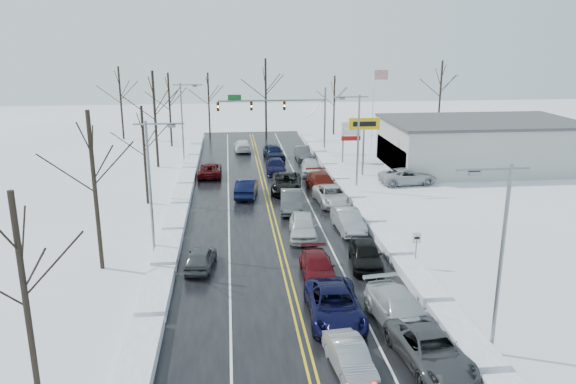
{
  "coord_description": "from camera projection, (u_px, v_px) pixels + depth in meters",
  "views": [
    {
      "loc": [
        -3.31,
        -39.87,
        14.31
      ],
      "look_at": [
        1.12,
        1.55,
        2.5
      ],
      "focal_mm": 35.0,
      "sensor_mm": 36.0,
      "label": 1
    }
  ],
  "objects": [
    {
      "name": "queued_car_5",
      "position": [
        291.0,
        210.0,
        47.02
      ],
      "size": [
        2.23,
        5.16,
        1.65
      ],
      "primitive_type": "imported",
      "rotation": [
        0.0,
        0.0,
        -0.1
      ],
      "color": "#3C3F41",
      "rests_on": "ground"
    },
    {
      "name": "parked_car_2",
      "position": [
        391.0,
        163.0,
        64.16
      ],
      "size": [
        2.14,
        4.22,
        1.38
      ],
      "primitive_type": "imported",
      "rotation": [
        0.0,
        0.0,
        3.27
      ],
      "color": "black",
      "rests_on": "ground"
    },
    {
      "name": "queued_car_14",
      "position": [
        332.0,
        204.0,
        48.79
      ],
      "size": [
        2.87,
        5.66,
        1.53
      ],
      "primitive_type": "imported",
      "rotation": [
        0.0,
        0.0,
        0.06
      ],
      "color": "silver",
      "rests_on": "ground"
    },
    {
      "name": "tree_left_e",
      "position": [
        169.0,
        95.0,
        71.99
      ],
      "size": [
        3.8,
        3.8,
        9.5
      ],
      "color": "#2D231C",
      "rests_on": "ground"
    },
    {
      "name": "oncoming_car_3",
      "position": [
        201.0,
        268.0,
        35.48
      ],
      "size": [
        2.16,
        4.25,
        1.39
      ],
      "primitive_type": "imported",
      "rotation": [
        0.0,
        0.0,
        3.01
      ],
      "color": "#444649",
      "rests_on": "ground"
    },
    {
      "name": "tree_left_d",
      "position": [
        154.0,
        101.0,
        60.28
      ],
      "size": [
        4.2,
        4.2,
        10.5
      ],
      "color": "#2D231C",
      "rests_on": "ground"
    },
    {
      "name": "queued_car_10",
      "position": [
        429.0,
        365.0,
        25.11
      ],
      "size": [
        3.14,
        5.75,
        1.53
      ],
      "primitive_type": "imported",
      "rotation": [
        0.0,
        0.0,
        0.11
      ],
      "color": "#3D4042",
      "rests_on": "ground"
    },
    {
      "name": "tires_plus_sign",
      "position": [
        364.0,
        128.0,
        57.4
      ],
      "size": [
        3.2,
        0.34,
        6.0
      ],
      "color": "slate",
      "rests_on": "ground"
    },
    {
      "name": "queued_car_6",
      "position": [
        286.0,
        191.0,
        52.73
      ],
      "size": [
        3.44,
        6.25,
        1.66
      ],
      "primitive_type": "imported",
      "rotation": [
        0.0,
        0.0,
        -0.12
      ],
      "color": "black",
      "rests_on": "ground"
    },
    {
      "name": "queued_car_12",
      "position": [
        365.0,
        266.0,
        35.82
      ],
      "size": [
        2.47,
        4.97,
        1.63
      ],
      "primitive_type": "imported",
      "rotation": [
        0.0,
        0.0,
        -0.12
      ],
      "color": "black",
      "rests_on": "ground"
    },
    {
      "name": "snow_bank_left",
      "position": [
        176.0,
        225.0,
        43.52
      ],
      "size": [
        1.59,
        72.0,
        0.65
      ],
      "primitive_type": "cube",
      "color": "white",
      "rests_on": "ground"
    },
    {
      "name": "tree_far_c",
      "position": [
        266.0,
        83.0,
        77.8
      ],
      "size": [
        4.4,
        4.4,
        11.0
      ],
      "color": "#2D231C",
      "rests_on": "ground"
    },
    {
      "name": "tree_left_b",
      "position": [
        92.0,
        160.0,
        33.56
      ],
      "size": [
        4.0,
        4.0,
        10.0
      ],
      "color": "#2D231C",
      "rests_on": "ground"
    },
    {
      "name": "parked_car_0",
      "position": [
        407.0,
        184.0,
        55.23
      ],
      "size": [
        5.8,
        3.01,
        1.56
      ],
      "primitive_type": "imported",
      "rotation": [
        0.0,
        0.0,
        1.65
      ],
      "color": "#ADB1B6",
      "rests_on": "ground"
    },
    {
      "name": "oncoming_car_1",
      "position": [
        210.0,
        176.0,
        58.19
      ],
      "size": [
        2.41,
        5.16,
        1.43
      ],
      "primitive_type": "imported",
      "rotation": [
        0.0,
        0.0,
        3.13
      ],
      "color": "#44090B",
      "rests_on": "ground"
    },
    {
      "name": "oncoming_car_2",
      "position": [
        243.0,
        151.0,
        70.71
      ],
      "size": [
        2.12,
        4.97,
        1.43
      ],
      "primitive_type": "imported",
      "rotation": [
        0.0,
        0.0,
        3.17
      ],
      "color": "white",
      "rests_on": "ground"
    },
    {
      "name": "queued_car_3",
      "position": [
        318.0,
        278.0,
        34.09
      ],
      "size": [
        2.05,
        4.82,
        1.39
      ],
      "primitive_type": "imported",
      "rotation": [
        0.0,
        0.0,
        -0.02
      ],
      "color": "#4D0A10",
      "rests_on": "ground"
    },
    {
      "name": "streetlight_nw",
      "position": [
        184.0,
        116.0,
        63.05
      ],
      "size": [
        3.2,
        0.25,
        9.0
      ],
      "color": "slate",
      "rests_on": "ground"
    },
    {
      "name": "dealership_building",
      "position": [
        480.0,
        144.0,
        61.33
      ],
      "size": [
        20.4,
        12.4,
        5.3
      ],
      "color": "#A9AAA5",
      "rests_on": "ground"
    },
    {
      "name": "flagpole",
      "position": [
        374.0,
        102.0,
        71.02
      ],
      "size": [
        1.87,
        1.2,
        10.0
      ],
      "color": "silver",
      "rests_on": "ground"
    },
    {
      "name": "queued_car_17",
      "position": [
        303.0,
        159.0,
        66.05
      ],
      "size": [
        1.62,
        4.59,
        1.51
      ],
      "primitive_type": "imported",
      "rotation": [
        0.0,
        0.0,
        -0.0
      ],
      "color": "#3F4144",
      "rests_on": "ground"
    },
    {
      "name": "streetlight_se",
      "position": [
        498.0,
        247.0,
        24.56
      ],
      "size": [
        3.2,
        0.25,
        9.0
      ],
      "color": "slate",
      "rests_on": "ground"
    },
    {
      "name": "tree_far_b",
      "position": [
        208.0,
        92.0,
        79.28
      ],
      "size": [
        3.6,
        3.6,
        9.0
      ],
      "color": "#2D231C",
      "rests_on": "ground"
    },
    {
      "name": "queued_car_8",
      "position": [
        274.0,
        159.0,
        66.1
      ],
      "size": [
        2.57,
        5.24,
        1.72
      ],
      "primitive_type": "imported",
      "rotation": [
        0.0,
        0.0,
        0.11
      ],
      "color": "black",
      "rests_on": "ground"
    },
    {
      "name": "ground",
      "position": [
        276.0,
        230.0,
        42.38
      ],
      "size": [
        160.0,
        160.0,
        0.0
      ],
      "primitive_type": "plane",
      "color": "white",
      "rests_on": "ground"
    },
    {
      "name": "traffic_signal_mast",
      "position": [
        284.0,
        109.0,
        68.02
      ],
      "size": [
        13.28,
        0.39,
        8.0
      ],
      "color": "slate",
      "rests_on": "ground"
    },
    {
      "name": "queued_car_1",
      "position": [
        349.0,
        371.0,
        24.67
      ],
      "size": [
        1.86,
        4.21,
        1.34
      ],
      "primitive_type": "imported",
      "rotation": [
        0.0,
        0.0,
        0.11
      ],
      "color": "gray",
      "rests_on": "ground"
    },
    {
      "name": "queued_car_15",
      "position": [
        321.0,
        191.0,
        52.92
      ],
      "size": [
        2.64,
        5.78,
        1.64
      ],
      "primitive_type": "imported",
      "rotation": [
        0.0,
        0.0,
        0.06
      ],
      "color": "#52120B",
      "rests_on": "ground"
    },
    {
      "name": "queued_car_16",
      "position": [
        310.0,
        174.0,
        59.0
      ],
      "size": [
        2.48,
        4.98,
        1.63
      ],
      "primitive_type": "imported",
      "rotation": [
        0.0,
        0.0,
        -0.12
      ],
      "color": "silver",
      "rests_on": "ground"
    },
    {
      "name": "parked_car_1",
      "position": [
        422.0,
        174.0,
        59.21
      ],
      "size": [
        1.94,
        4.61,
        1.33
      ],
      "primitive_type": "imported",
      "rotation": [
        0.0,
        0.0,
        0.02
      ],
      "color": "#3C3E41",
      "rests_on": "ground"
    },
    {
      "name": "queued_car_11",
      "position": [
        399.0,
        325.0,
        28.56
      ],
      "size": [
        3.03,
        5.98,
        1.66
      ],
      "primitive_type": "imported",
      "rotation": [
        0.0,
        0.0,
        0.13
      ],
      "color": "#ABAEB3",
      "rests_on": "ground"
    },
    {
      "name": "streetlight_sw",
      "position": [
        153.0,
        178.0,
        36.26
      ],
      "size": [
        3.2,
        0.25,
        9.0
      ],
      "color": "slate",
      "rests_on": "ground"
    },
    {
      "name": "oncoming_car_0",
      "position": [
        247.0,
        196.0,
        51.13
      ],
      "size": [
        2.42,
        5.19,
        1.65
      ],
      "primitive_type": "imported",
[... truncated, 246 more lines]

